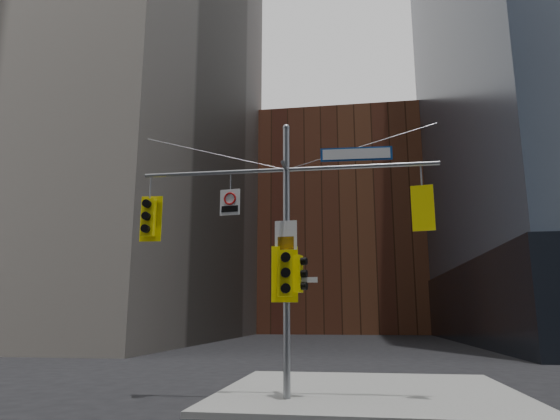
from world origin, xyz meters
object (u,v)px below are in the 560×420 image
(traffic_light_west_arm, at_px, (149,218))
(regulatory_sign_arm, at_px, (230,201))
(traffic_light_pole_side, at_px, (299,274))
(street_sign_blade, at_px, (356,154))
(signal_assembly, at_px, (286,228))
(traffic_light_pole_front, at_px, (285,273))
(traffic_light_east_arm, at_px, (423,209))

(traffic_light_west_arm, distance_m, regulatory_sign_arm, 2.33)
(traffic_light_pole_side, height_order, street_sign_blade, street_sign_blade)
(signal_assembly, distance_m, traffic_light_west_arm, 3.86)
(traffic_light_west_arm, height_order, traffic_light_pole_side, traffic_light_west_arm)
(traffic_light_pole_front, xyz_separation_m, regulatory_sign_arm, (-1.54, 0.25, 1.98))
(traffic_light_west_arm, relative_size, regulatory_sign_arm, 1.81)
(signal_assembly, xyz_separation_m, traffic_light_west_arm, (-3.84, 0.01, 0.38))
(traffic_light_west_arm, xyz_separation_m, traffic_light_east_arm, (7.36, -0.01, 0.00))
(signal_assembly, bearing_deg, traffic_light_pole_side, -0.09)
(traffic_light_pole_front, relative_size, regulatory_sign_arm, 2.01)
(signal_assembly, bearing_deg, traffic_light_pole_front, -90.29)
(regulatory_sign_arm, bearing_deg, traffic_light_west_arm, -172.99)
(traffic_light_west_arm, bearing_deg, signal_assembly, -2.27)
(signal_assembly, distance_m, street_sign_blade, 2.69)
(traffic_light_pole_side, relative_size, street_sign_blade, 0.50)
(traffic_light_west_arm, xyz_separation_m, street_sign_blade, (5.72, -0.01, 1.55))
(traffic_light_east_arm, distance_m, traffic_light_pole_side, 3.57)
(traffic_light_east_arm, height_order, traffic_light_pole_side, traffic_light_east_arm)
(street_sign_blade, xyz_separation_m, regulatory_sign_arm, (-3.42, -0.02, -1.18))
(traffic_light_pole_front, distance_m, street_sign_blade, 3.69)
(traffic_light_east_arm, height_order, regulatory_sign_arm, regulatory_sign_arm)
(traffic_light_pole_side, xyz_separation_m, street_sign_blade, (1.56, 0.00, 3.15))
(signal_assembly, bearing_deg, regulatory_sign_arm, -179.25)
(regulatory_sign_arm, bearing_deg, traffic_light_pole_side, 8.45)
(traffic_light_east_arm, xyz_separation_m, traffic_light_pole_side, (-3.20, -0.00, -1.60))
(street_sign_blade, bearing_deg, signal_assembly, 177.80)
(street_sign_blade, height_order, regulatory_sign_arm, street_sign_blade)
(traffic_light_pole_front, bearing_deg, signal_assembly, 78.31)
(traffic_light_pole_front, bearing_deg, traffic_light_east_arm, -7.04)
(traffic_light_pole_front, bearing_deg, traffic_light_west_arm, 164.45)
(street_sign_blade, bearing_deg, traffic_light_west_arm, 177.60)
(traffic_light_pole_front, distance_m, regulatory_sign_arm, 2.52)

